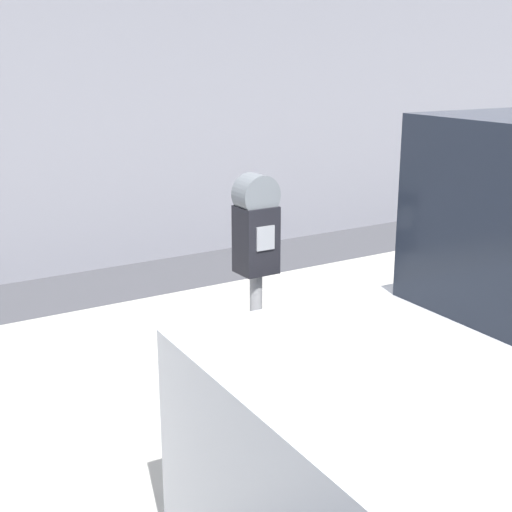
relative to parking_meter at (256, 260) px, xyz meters
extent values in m
cube|color=#BCB7AD|center=(0.57, 1.17, -1.10)|extent=(24.00, 2.80, 0.12)
cylinder|color=gray|center=(0.00, 0.00, -0.55)|extent=(0.06, 0.06, 0.98)
cube|color=black|center=(0.00, 0.00, 0.09)|extent=(0.16, 0.15, 0.30)
cube|color=gray|center=(0.00, -0.08, 0.11)|extent=(0.09, 0.01, 0.11)
cylinder|color=slate|center=(0.00, 0.00, 0.29)|extent=(0.18, 0.12, 0.18)
cylinder|color=black|center=(0.30, -0.47, -0.82)|extent=(0.69, 0.25, 0.68)
camera|label=1|loc=(-1.61, -2.57, 0.87)|focal=50.00mm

